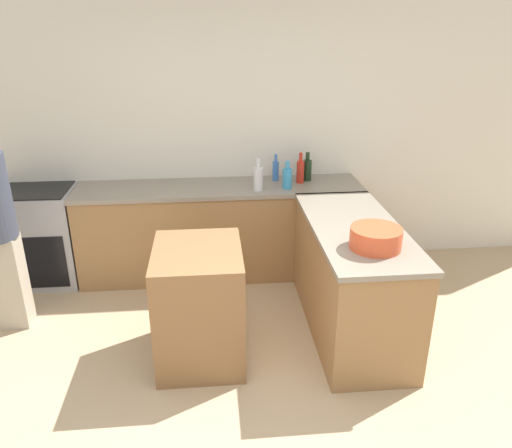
{
  "coord_description": "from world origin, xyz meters",
  "views": [
    {
      "loc": [
        -0.08,
        -2.39,
        2.43
      ],
      "look_at": [
        0.25,
        1.1,
        0.97
      ],
      "focal_mm": 35.0,
      "sensor_mm": 36.0,
      "label": 1
    }
  ],
  "objects_px": {
    "range_oven": "(39,236)",
    "hot_sauce_bottle": "(300,171)",
    "water_bottle_blue": "(276,170)",
    "dish_soap_bottle": "(287,178)",
    "island_table": "(199,304)",
    "vinegar_bottle_clear": "(258,178)",
    "mixing_bowl": "(376,238)",
    "wine_bottle_dark": "(307,169)"
  },
  "relations": [
    {
      "from": "range_oven",
      "to": "hot_sauce_bottle",
      "type": "distance_m",
      "value": 2.62
    },
    {
      "from": "water_bottle_blue",
      "to": "hot_sauce_bottle",
      "type": "relative_size",
      "value": 0.88
    },
    {
      "from": "water_bottle_blue",
      "to": "dish_soap_bottle",
      "type": "xyz_separation_m",
      "value": [
        0.08,
        -0.25,
        -0.0
      ]
    },
    {
      "from": "range_oven",
      "to": "hot_sauce_bottle",
      "type": "height_order",
      "value": "hot_sauce_bottle"
    },
    {
      "from": "island_table",
      "to": "vinegar_bottle_clear",
      "type": "relative_size",
      "value": 2.98
    },
    {
      "from": "range_oven",
      "to": "mixing_bowl",
      "type": "bearing_deg",
      "value": -28.09
    },
    {
      "from": "island_table",
      "to": "dish_soap_bottle",
      "type": "distance_m",
      "value": 1.6
    },
    {
      "from": "range_oven",
      "to": "wine_bottle_dark",
      "type": "bearing_deg",
      "value": 2.18
    },
    {
      "from": "hot_sauce_bottle",
      "to": "wine_bottle_dark",
      "type": "xyz_separation_m",
      "value": [
        0.08,
        0.07,
        -0.01
      ]
    },
    {
      "from": "range_oven",
      "to": "mixing_bowl",
      "type": "relative_size",
      "value": 2.58
    },
    {
      "from": "wine_bottle_dark",
      "to": "mixing_bowl",
      "type": "bearing_deg",
      "value": -83.63
    },
    {
      "from": "range_oven",
      "to": "vinegar_bottle_clear",
      "type": "distance_m",
      "value": 2.2
    },
    {
      "from": "mixing_bowl",
      "to": "wine_bottle_dark",
      "type": "height_order",
      "value": "wine_bottle_dark"
    },
    {
      "from": "vinegar_bottle_clear",
      "to": "water_bottle_blue",
      "type": "height_order",
      "value": "vinegar_bottle_clear"
    },
    {
      "from": "vinegar_bottle_clear",
      "to": "mixing_bowl",
      "type": "bearing_deg",
      "value": -62.59
    },
    {
      "from": "mixing_bowl",
      "to": "island_table",
      "type": "bearing_deg",
      "value": 173.6
    },
    {
      "from": "water_bottle_blue",
      "to": "hot_sauce_bottle",
      "type": "bearing_deg",
      "value": -22.2
    },
    {
      "from": "range_oven",
      "to": "dish_soap_bottle",
      "type": "bearing_deg",
      "value": -3.08
    },
    {
      "from": "vinegar_bottle_clear",
      "to": "hot_sauce_bottle",
      "type": "relative_size",
      "value": 1.01
    },
    {
      "from": "island_table",
      "to": "hot_sauce_bottle",
      "type": "height_order",
      "value": "hot_sauce_bottle"
    },
    {
      "from": "vinegar_bottle_clear",
      "to": "island_table",
      "type": "bearing_deg",
      "value": -115.06
    },
    {
      "from": "hot_sauce_bottle",
      "to": "wine_bottle_dark",
      "type": "bearing_deg",
      "value": 40.72
    },
    {
      "from": "range_oven",
      "to": "wine_bottle_dark",
      "type": "height_order",
      "value": "wine_bottle_dark"
    },
    {
      "from": "range_oven",
      "to": "wine_bottle_dark",
      "type": "distance_m",
      "value": 2.7
    },
    {
      "from": "island_table",
      "to": "wine_bottle_dark",
      "type": "height_order",
      "value": "wine_bottle_dark"
    },
    {
      "from": "range_oven",
      "to": "hot_sauce_bottle",
      "type": "bearing_deg",
      "value": 0.67
    },
    {
      "from": "mixing_bowl",
      "to": "dish_soap_bottle",
      "type": "bearing_deg",
      "value": 106.78
    },
    {
      "from": "wine_bottle_dark",
      "to": "water_bottle_blue",
      "type": "bearing_deg",
      "value": 175.67
    },
    {
      "from": "wine_bottle_dark",
      "to": "dish_soap_bottle",
      "type": "xyz_separation_m",
      "value": [
        -0.23,
        -0.23,
        -0.01
      ]
    },
    {
      "from": "dish_soap_bottle",
      "to": "vinegar_bottle_clear",
      "type": "bearing_deg",
      "value": -172.38
    },
    {
      "from": "water_bottle_blue",
      "to": "dish_soap_bottle",
      "type": "bearing_deg",
      "value": -73.09
    },
    {
      "from": "vinegar_bottle_clear",
      "to": "hot_sauce_bottle",
      "type": "distance_m",
      "value": 0.47
    },
    {
      "from": "water_bottle_blue",
      "to": "wine_bottle_dark",
      "type": "height_order",
      "value": "wine_bottle_dark"
    },
    {
      "from": "island_table",
      "to": "mixing_bowl",
      "type": "xyz_separation_m",
      "value": [
        1.25,
        -0.14,
        0.55
      ]
    },
    {
      "from": "water_bottle_blue",
      "to": "hot_sauce_bottle",
      "type": "xyz_separation_m",
      "value": [
        0.23,
        -0.09,
        0.01
      ]
    },
    {
      "from": "range_oven",
      "to": "dish_soap_bottle",
      "type": "distance_m",
      "value": 2.47
    },
    {
      "from": "wine_bottle_dark",
      "to": "dish_soap_bottle",
      "type": "height_order",
      "value": "wine_bottle_dark"
    },
    {
      "from": "dish_soap_bottle",
      "to": "island_table",
      "type": "bearing_deg",
      "value": -124.21
    },
    {
      "from": "island_table",
      "to": "wine_bottle_dark",
      "type": "relative_size",
      "value": 3.17
    },
    {
      "from": "range_oven",
      "to": "hot_sauce_bottle",
      "type": "relative_size",
      "value": 3.13
    },
    {
      "from": "wine_bottle_dark",
      "to": "dish_soap_bottle",
      "type": "distance_m",
      "value": 0.33
    },
    {
      "from": "water_bottle_blue",
      "to": "dish_soap_bottle",
      "type": "distance_m",
      "value": 0.26
    }
  ]
}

